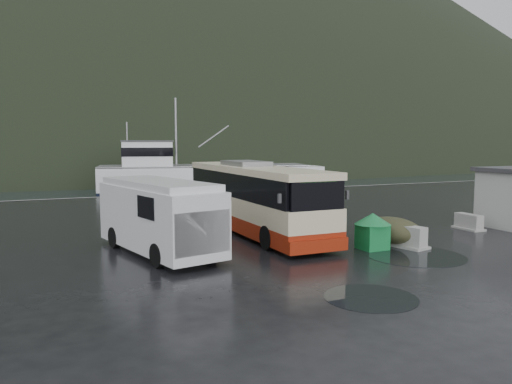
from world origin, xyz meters
name	(u,v)px	position (x,y,z in m)	size (l,w,h in m)	color
ground	(291,242)	(0.00, 0.00, 0.00)	(160.00, 160.00, 0.00)	black
harbor_water	(75,158)	(0.00, 110.00, 0.00)	(300.00, 180.00, 0.02)	black
quay_edge	(168,194)	(0.00, 20.00, 0.00)	(160.00, 0.60, 1.50)	#999993
headland	(74,150)	(10.00, 250.00, 0.00)	(780.00, 540.00, 570.00)	black
coach_bus	(254,232)	(-0.41, 2.77, 0.00)	(2.82, 11.14, 3.14)	beige
white_van	(160,253)	(-5.25, 0.22, 0.00)	(2.18, 6.34, 2.65)	silver
waste_bin_left	(308,243)	(0.57, -0.39, 0.00)	(1.09, 1.09, 1.52)	#157839
waste_bin_right	(372,249)	(2.16, -2.36, 0.00)	(0.98, 0.98, 1.36)	#157839
dome_tent	(391,243)	(3.54, -1.78, 0.00)	(1.89, 2.64, 1.04)	#363620
jersey_barrier_a	(405,247)	(3.54, -2.59, 0.00)	(0.84, 1.67, 0.84)	#999993
jersey_barrier_b	(468,229)	(8.79, -0.73, 0.00)	(0.71, 1.42, 0.71)	#999993
fishing_trawler	(205,183)	(5.87, 28.74, 0.00)	(23.44, 5.16, 9.37)	silver
puddles	(404,267)	(1.42, -4.96, 0.01)	(7.30, 6.17, 0.01)	black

